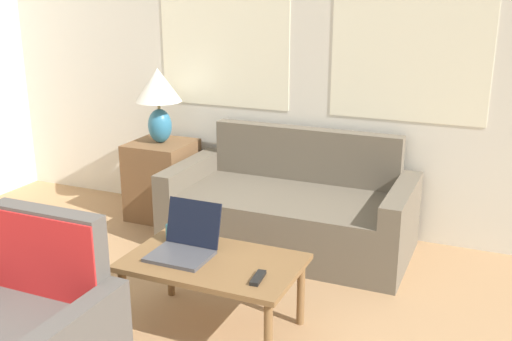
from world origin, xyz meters
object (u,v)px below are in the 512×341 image
(couch, at_px, (291,211))
(tv_remote, at_px, (258,278))
(laptop, at_px, (185,243))
(cup_navy, at_px, (172,231))
(coffee_table, at_px, (213,268))
(table_lamp, at_px, (158,94))

(couch, height_order, tv_remote, couch)
(laptop, bearing_deg, cup_navy, 138.05)
(laptop, xyz_separation_m, tv_remote, (0.49, -0.12, -0.05))
(tv_remote, bearing_deg, coffee_table, 160.35)
(table_lamp, relative_size, tv_remote, 3.84)
(cup_navy, bearing_deg, coffee_table, -26.24)
(table_lamp, height_order, tv_remote, table_lamp)
(cup_navy, bearing_deg, laptop, -41.95)
(table_lamp, relative_size, cup_navy, 7.42)
(table_lamp, xyz_separation_m, tv_remote, (1.47, -1.47, -0.59))
(couch, distance_m, laptop, 1.28)
(couch, height_order, coffee_table, couch)
(table_lamp, height_order, coffee_table, table_lamp)
(laptop, relative_size, tv_remote, 2.13)
(coffee_table, height_order, tv_remote, tv_remote)
(laptop, bearing_deg, couch, 82.43)
(coffee_table, bearing_deg, table_lamp, 130.55)
(couch, xyz_separation_m, tv_remote, (0.32, -1.37, 0.18))
(couch, bearing_deg, laptop, -97.57)
(couch, xyz_separation_m, cup_navy, (-0.34, -1.08, 0.20))
(couch, relative_size, table_lamp, 2.93)
(table_lamp, bearing_deg, couch, -5.06)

